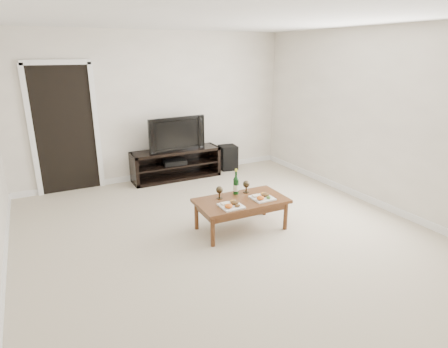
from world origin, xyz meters
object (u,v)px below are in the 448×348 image
at_px(coffee_table, 241,214).
at_px(subwoofer, 228,157).
at_px(television, 175,133).
at_px(media_console, 176,164).

bearing_deg(coffee_table, subwoofer, 65.62).
relative_size(subwoofer, coffee_table, 0.41).
bearing_deg(television, coffee_table, -93.68).
xyz_separation_m(subwoofer, coffee_table, (-1.10, -2.44, -0.03)).
bearing_deg(subwoofer, coffee_table, -106.78).
relative_size(media_console, subwoofer, 3.37).
height_order(subwoofer, coffee_table, subwoofer).
xyz_separation_m(media_console, television, (-0.00, 0.00, 0.58)).
xyz_separation_m(media_console, coffee_table, (0.02, -2.36, -0.07)).
distance_m(media_console, television, 0.58).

